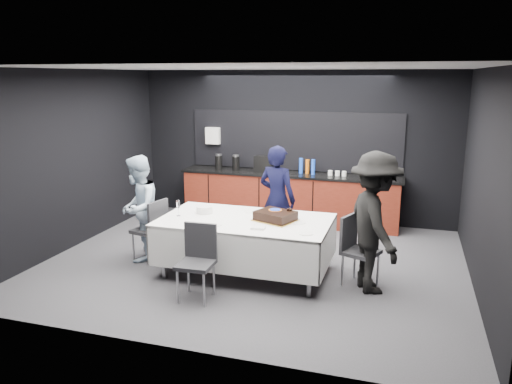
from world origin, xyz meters
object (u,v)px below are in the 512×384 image
cake_assembly (275,216)px  chair_right (356,245)px  person_left (139,208)px  plate_stack (205,210)px  person_center (277,199)px  chair_left (153,226)px  champagne_flute (178,205)px  chair_near (198,256)px  party_table (245,229)px  person_right (375,223)px

cake_assembly → chair_right: cake_assembly is taller
chair_right → person_left: person_left is taller
cake_assembly → plate_stack: cake_assembly is taller
person_center → chair_left: bearing=45.0°
chair_right → person_center: (-1.31, 0.93, 0.30)m
chair_left → person_left: 0.33m
cake_assembly → champagne_flute: 1.37m
chair_near → person_left: bearing=144.8°
party_table → chair_left: bearing=177.5°
cake_assembly → chair_left: bearing=179.8°
party_table → person_left: (-1.68, 0.06, 0.14)m
champagne_flute → chair_left: 0.68m
chair_left → person_left: bearing=-178.9°
plate_stack → person_left: 1.03m
party_table → person_right: bearing=-1.9°
plate_stack → person_left: person_left is taller
party_table → person_right: 1.75m
cake_assembly → person_left: person_left is taller
cake_assembly → champagne_flute: (-1.36, -0.18, 0.09)m
champagne_flute → person_center: 1.60m
chair_right → person_left: (-3.18, -0.02, 0.25)m
chair_near → person_center: (0.50, 1.91, 0.30)m
chair_left → person_left: (-0.22, -0.00, 0.25)m
chair_right → person_right: bearing=-31.5°
champagne_flute → person_left: bearing=166.1°
chair_left → person_center: person_center is taller
cake_assembly → person_right: size_ratio=0.36×
person_right → plate_stack: bearing=60.7°
chair_left → person_right: person_right is taller
party_table → chair_left: 1.46m
chair_near → chair_left: bearing=139.8°
plate_stack → person_right: 2.39m
chair_right → party_table: bearing=-176.8°
party_table → chair_right: size_ratio=2.51×
chair_right → person_center: size_ratio=0.55×
plate_stack → chair_left: bearing=-175.3°
champagne_flute → chair_near: champagne_flute is taller
chair_right → plate_stack: bearing=178.7°
party_table → person_left: size_ratio=1.48×
plate_stack → chair_near: size_ratio=0.25×
plate_stack → chair_near: chair_near is taller
person_center → party_table: bearing=94.8°
cake_assembly → person_left: size_ratio=0.41×
person_center → chair_right: bearing=159.9°
person_left → plate_stack: bearing=82.1°
champagne_flute → chair_right: 2.48m
person_right → chair_near: bearing=87.7°
plate_stack → person_center: 1.22m
plate_stack → person_center: (0.84, 0.88, 0.01)m
chair_right → person_right: person_right is taller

